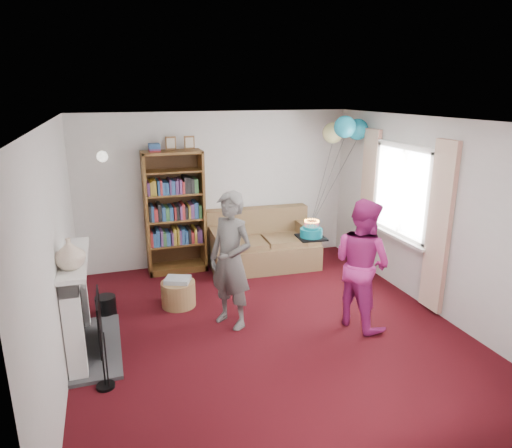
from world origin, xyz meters
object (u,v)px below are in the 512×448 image
object	(u,v)px
person_striped	(231,261)
birthday_cake	(311,233)
bookcase	(174,213)
person_magenta	(362,263)
sofa	(262,245)

from	to	relation	value
person_striped	birthday_cake	bearing A→B (deg)	41.91
person_striped	birthday_cake	world-z (taller)	person_striped
bookcase	person_magenta	world-z (taller)	bookcase
sofa	person_striped	world-z (taller)	person_striped
person_magenta	birthday_cake	xyz separation A→B (m)	(-0.57, 0.24, 0.37)
birthday_cake	bookcase	bearing A→B (deg)	119.95
person_magenta	bookcase	bearing A→B (deg)	17.76
sofa	person_striped	distance (m)	2.13
person_striped	person_magenta	bearing A→B (deg)	38.44
sofa	person_striped	xyz separation A→B (m)	(-1.02, -1.80, 0.50)
bookcase	sofa	world-z (taller)	bookcase
sofa	person_striped	size ratio (longest dim) A/B	1.03
person_magenta	birthday_cake	world-z (taller)	person_magenta
sofa	birthday_cake	distance (m)	2.20
bookcase	birthday_cake	distance (m)	2.63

